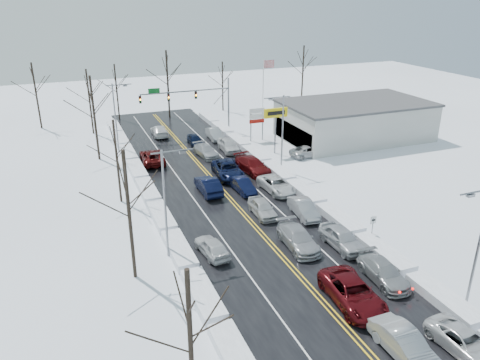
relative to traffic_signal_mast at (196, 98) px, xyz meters
name	(u,v)px	position (x,y,z in m)	size (l,w,h in m)	color
ground	(247,217)	(-3.45, -27.99, -5.48)	(160.00, 160.00, 0.00)	white
road_surface	(239,209)	(-3.45, -25.99, -5.47)	(14.00, 84.00, 0.01)	black
snow_bank_left	(163,222)	(-11.05, -25.99, -5.48)	(1.65, 72.00, 0.71)	white
snow_bank_right	(307,197)	(4.15, -25.99, -5.48)	(1.65, 72.00, 0.71)	white
traffic_signal_mast	(196,98)	(0.00, 0.00, 0.00)	(13.28, 0.39, 8.00)	slate
tires_plus_sign	(276,116)	(7.05, -12.00, -0.49)	(3.20, 0.34, 6.00)	slate
used_vehicles_sign	(257,118)	(7.05, -5.99, -2.16)	(2.20, 0.22, 4.65)	slate
speed_limit_sign	(373,224)	(4.75, -35.99, -3.84)	(0.55, 0.09, 2.35)	slate
flagpole	(264,86)	(11.72, 2.01, 0.45)	(1.87, 1.20, 10.00)	silver
dealership_building	(354,120)	(20.53, -9.99, -2.82)	(20.40, 12.40, 5.30)	beige
streetlight_se	(478,240)	(4.85, -45.99, -0.17)	(3.20, 0.25, 9.00)	slate
streetlight_ne	(281,127)	(4.85, -17.99, -0.17)	(3.20, 0.25, 9.00)	slate
streetlight_sw	(167,195)	(-11.74, -31.99, -0.17)	(3.20, 0.25, 9.00)	slate
streetlight_nw	(116,112)	(-11.74, -3.99, -0.17)	(3.20, 0.25, 9.00)	slate
tree_left_a	(189,321)	(-14.45, -47.99, 0.81)	(3.60, 3.60, 9.00)	#2D231C
tree_left_b	(127,191)	(-14.95, -33.99, 1.51)	(4.00, 4.00, 10.00)	#2D231C
tree_left_c	(116,146)	(-13.95, -19.99, 0.46)	(3.40, 3.40, 8.50)	#2D231C
tree_left_d	(93,102)	(-14.65, -5.99, 1.86)	(4.20, 4.20, 10.50)	#2D231C
tree_left_e	(88,89)	(-14.25, 6.01, 1.16)	(3.80, 3.80, 9.50)	#2D231C
tree_far_a	(34,83)	(-21.45, 12.01, 1.51)	(4.00, 4.00, 10.00)	#2D231C
tree_far_b	(116,81)	(-9.45, 13.01, 0.81)	(3.60, 3.60, 9.00)	#2D231C
tree_far_c	(167,71)	(-1.45, 11.01, 2.21)	(4.40, 4.40, 11.00)	#2D231C
tree_far_d	(222,77)	(8.55, 12.51, 0.46)	(3.40, 3.40, 8.50)	#2D231C
tree_far_e	(303,63)	(24.55, 13.01, 1.86)	(4.20, 4.20, 10.50)	#2D231C
queued_car_1	(403,355)	(-1.71, -47.98, -5.48)	(1.72, 4.94, 1.63)	#9A9CA1
queued_car_2	(352,303)	(-1.68, -42.67, -5.48)	(2.79, 6.05, 1.68)	#49090E
queued_car_3	(298,247)	(-1.54, -34.55, -5.48)	(2.20, 5.40, 1.57)	#9C9EA4
queued_car_4	(262,215)	(-1.88, -28.07, -5.48)	(1.77, 4.41, 1.50)	#BBBBBE
queued_car_5	(243,192)	(-1.56, -22.19, -5.48)	(1.51, 4.34, 1.43)	black
queued_car_6	(228,176)	(-1.52, -17.55, -5.48)	(2.85, 6.18, 1.72)	black
queued_car_7	(206,156)	(-1.72, -9.91, -5.48)	(2.00, 4.93, 1.43)	#9B9DA2
queued_car_8	(195,145)	(-1.67, -4.75, -5.48)	(1.65, 4.10, 1.40)	black
queued_car_10	(463,351)	(1.87, -49.01, -5.48)	(2.25, 4.88, 1.36)	silver
queued_car_11	(382,280)	(1.97, -41.19, -5.48)	(2.04, 5.01, 1.45)	gray
queued_car_12	(341,247)	(1.83, -35.92, -5.48)	(1.98, 4.93, 1.68)	#ADAFB5
queued_car_13	(303,216)	(1.70, -29.62, -5.48)	(1.62, 4.63, 1.53)	#97999F
queued_car_14	(276,191)	(1.81, -23.45, -5.48)	(2.45, 5.31, 1.48)	silver
queued_car_15	(253,172)	(1.63, -17.36, -5.48)	(2.40, 5.90, 1.71)	#500A0C
queued_car_16	(229,151)	(1.66, -9.10, -5.48)	(2.00, 4.96, 1.69)	silver
queued_car_17	(215,139)	(1.67, -3.24, -5.48)	(1.63, 4.69, 1.54)	#A2A5A9
oncoming_car_0	(209,193)	(-5.03, -21.14, -5.48)	(1.80, 5.16, 1.70)	black
oncoming_car_1	(153,163)	(-8.67, -9.92, -5.48)	(2.68, 5.82, 1.62)	#450909
oncoming_car_2	(160,136)	(-5.29, 1.30, -5.48)	(2.11, 5.20, 1.51)	silver
oncoming_car_3	(212,254)	(-8.60, -33.11, -5.48)	(1.70, 4.23, 1.44)	silver
parked_car_0	(308,156)	(10.54, -14.68, -5.48)	(2.26, 4.90, 1.36)	silver
parked_car_1	(321,149)	(13.46, -12.94, -5.48)	(2.16, 5.31, 1.54)	#3C3F41
parked_car_2	(287,138)	(11.65, -6.50, -5.48)	(1.66, 4.12, 1.40)	#51120A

